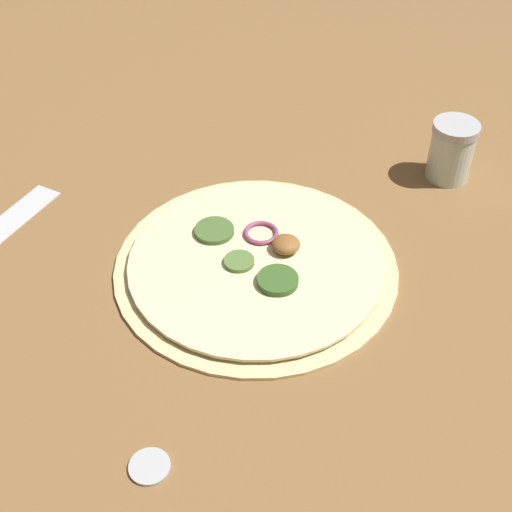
# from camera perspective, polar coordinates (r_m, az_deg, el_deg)

# --- Properties ---
(ground_plane) EXTENTS (3.00, 3.00, 0.00)m
(ground_plane) POSITION_cam_1_polar(r_m,az_deg,el_deg) (0.85, 0.00, -0.95)
(ground_plane) COLOR brown
(pizza) EXTENTS (0.34, 0.34, 0.03)m
(pizza) POSITION_cam_1_polar(r_m,az_deg,el_deg) (0.85, 0.01, -0.59)
(pizza) COLOR beige
(pizza) RESTS_ON ground_plane
(spice_jar) EXTENTS (0.06, 0.06, 0.08)m
(spice_jar) POSITION_cam_1_polar(r_m,az_deg,el_deg) (1.00, 15.37, 8.14)
(spice_jar) COLOR silver
(spice_jar) RESTS_ON ground_plane
(loose_cap) EXTENTS (0.04, 0.04, 0.01)m
(loose_cap) POSITION_cam_1_polar(r_m,az_deg,el_deg) (0.69, -8.53, -16.25)
(loose_cap) COLOR #B2B2B7
(loose_cap) RESTS_ON ground_plane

